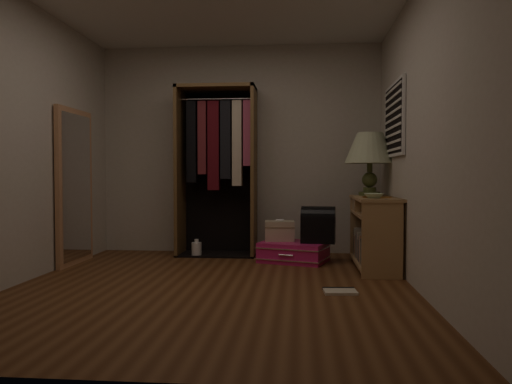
{
  "coord_description": "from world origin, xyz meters",
  "views": [
    {
      "loc": [
        0.76,
        -4.27,
        0.98
      ],
      "look_at": [
        0.3,
        0.95,
        0.8
      ],
      "focal_mm": 35.0,
      "sensor_mm": 36.0,
      "label": 1
    }
  ],
  "objects_px": {
    "open_wardrobe": "(219,157)",
    "pink_suitcase": "(294,252)",
    "table_lamp": "(370,150)",
    "white_jug": "(197,249)",
    "train_case": "(280,231)",
    "black_bag": "(318,224)",
    "console_bookshelf": "(374,231)",
    "floor_mirror": "(75,187)"
  },
  "relations": [
    {
      "from": "console_bookshelf",
      "to": "pink_suitcase",
      "type": "xyz_separation_m",
      "value": [
        -0.85,
        0.3,
        -0.28
      ]
    },
    {
      "from": "train_case",
      "to": "black_bag",
      "type": "bearing_deg",
      "value": -19.15
    },
    {
      "from": "train_case",
      "to": "white_jug",
      "type": "height_order",
      "value": "train_case"
    },
    {
      "from": "open_wardrobe",
      "to": "table_lamp",
      "type": "relative_size",
      "value": 2.92
    },
    {
      "from": "floor_mirror",
      "to": "white_jug",
      "type": "relative_size",
      "value": 8.09
    },
    {
      "from": "pink_suitcase",
      "to": "white_jug",
      "type": "height_order",
      "value": "pink_suitcase"
    },
    {
      "from": "pink_suitcase",
      "to": "table_lamp",
      "type": "distance_m",
      "value": 1.43
    },
    {
      "from": "console_bookshelf",
      "to": "floor_mirror",
      "type": "relative_size",
      "value": 0.66
    },
    {
      "from": "open_wardrobe",
      "to": "table_lamp",
      "type": "distance_m",
      "value": 1.81
    },
    {
      "from": "floor_mirror",
      "to": "train_case",
      "type": "bearing_deg",
      "value": 10.88
    },
    {
      "from": "floor_mirror",
      "to": "train_case",
      "type": "height_order",
      "value": "floor_mirror"
    },
    {
      "from": "pink_suitcase",
      "to": "table_lamp",
      "type": "bearing_deg",
      "value": 22.69
    },
    {
      "from": "open_wardrobe",
      "to": "black_bag",
      "type": "distance_m",
      "value": 1.5
    },
    {
      "from": "pink_suitcase",
      "to": "table_lamp",
      "type": "height_order",
      "value": "table_lamp"
    },
    {
      "from": "open_wardrobe",
      "to": "pink_suitcase",
      "type": "distance_m",
      "value": 1.49
    },
    {
      "from": "train_case",
      "to": "black_bag",
      "type": "height_order",
      "value": "black_bag"
    },
    {
      "from": "pink_suitcase",
      "to": "open_wardrobe",
      "type": "bearing_deg",
      "value": 172.55
    },
    {
      "from": "console_bookshelf",
      "to": "table_lamp",
      "type": "height_order",
      "value": "table_lamp"
    },
    {
      "from": "floor_mirror",
      "to": "black_bag",
      "type": "height_order",
      "value": "floor_mirror"
    },
    {
      "from": "white_jug",
      "to": "table_lamp",
      "type": "bearing_deg",
      "value": -4.8
    },
    {
      "from": "black_bag",
      "to": "white_jug",
      "type": "bearing_deg",
      "value": 175.2
    },
    {
      "from": "table_lamp",
      "to": "white_jug",
      "type": "xyz_separation_m",
      "value": [
        -2.01,
        0.17,
        -1.17
      ]
    },
    {
      "from": "open_wardrobe",
      "to": "pink_suitcase",
      "type": "bearing_deg",
      "value": -24.98
    },
    {
      "from": "floor_mirror",
      "to": "train_case",
      "type": "distance_m",
      "value": 2.33
    },
    {
      "from": "floor_mirror",
      "to": "black_bag",
      "type": "distance_m",
      "value": 2.72
    },
    {
      "from": "pink_suitcase",
      "to": "console_bookshelf",
      "type": "bearing_deg",
      "value": -2.29
    },
    {
      "from": "black_bag",
      "to": "white_jug",
      "type": "xyz_separation_m",
      "value": [
        -1.44,
        0.28,
        -0.34
      ]
    },
    {
      "from": "floor_mirror",
      "to": "table_lamp",
      "type": "height_order",
      "value": "floor_mirror"
    },
    {
      "from": "black_bag",
      "to": "white_jug",
      "type": "distance_m",
      "value": 1.5
    },
    {
      "from": "console_bookshelf",
      "to": "table_lamp",
      "type": "xyz_separation_m",
      "value": [
        0.0,
        0.38,
        0.87
      ]
    },
    {
      "from": "table_lamp",
      "to": "white_jug",
      "type": "relative_size",
      "value": 3.34
    },
    {
      "from": "console_bookshelf",
      "to": "table_lamp",
      "type": "distance_m",
      "value": 0.95
    },
    {
      "from": "pink_suitcase",
      "to": "floor_mirror",
      "type": "bearing_deg",
      "value": -154.35
    },
    {
      "from": "floor_mirror",
      "to": "black_bag",
      "type": "relative_size",
      "value": 4.17
    },
    {
      "from": "open_wardrobe",
      "to": "table_lamp",
      "type": "xyz_separation_m",
      "value": [
        1.77,
        -0.35,
        0.06
      ]
    },
    {
      "from": "console_bookshelf",
      "to": "pink_suitcase",
      "type": "relative_size",
      "value": 1.31
    },
    {
      "from": "console_bookshelf",
      "to": "floor_mirror",
      "type": "height_order",
      "value": "floor_mirror"
    },
    {
      "from": "console_bookshelf",
      "to": "pink_suitcase",
      "type": "height_order",
      "value": "console_bookshelf"
    },
    {
      "from": "floor_mirror",
      "to": "table_lamp",
      "type": "xyz_separation_m",
      "value": [
        3.24,
        0.42,
        0.41
      ]
    },
    {
      "from": "pink_suitcase",
      "to": "train_case",
      "type": "bearing_deg",
      "value": 169.11
    },
    {
      "from": "console_bookshelf",
      "to": "black_bag",
      "type": "height_order",
      "value": "console_bookshelf"
    },
    {
      "from": "open_wardrobe",
      "to": "pink_suitcase",
      "type": "relative_size",
      "value": 2.39
    }
  ]
}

